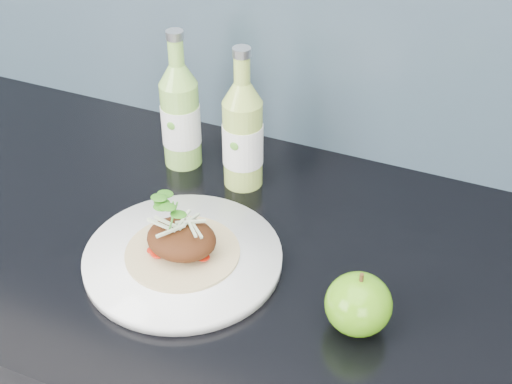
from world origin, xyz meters
TOP-DOWN VIEW (x-y plane):
  - dinner_plate at (-0.03, 1.64)m, footprint 0.30×0.30m
  - pork_taco at (-0.03, 1.64)m, footprint 0.15×0.15m
  - green_apple at (0.22, 1.62)m, footprint 0.10×0.10m
  - cider_bottle_left at (-0.14, 1.85)m, footprint 0.08×0.08m
  - cider_bottle_right at (-0.03, 1.84)m, footprint 0.07×0.07m

SIDE VIEW (x-z plane):
  - dinner_plate at x=-0.03m, z-range 0.90..0.92m
  - green_apple at x=0.22m, z-range 0.90..0.98m
  - pork_taco at x=-0.03m, z-range 0.90..0.99m
  - cider_bottle_left at x=-0.14m, z-range 0.87..1.10m
  - cider_bottle_right at x=-0.03m, z-range 0.87..1.10m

